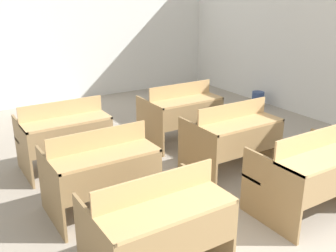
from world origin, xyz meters
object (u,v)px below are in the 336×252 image
Objects in this scene: bench_third_left at (64,135)px; bench_third_right at (181,113)px; bench_front_right at (310,172)px; bench_front_left at (157,225)px; wastepaper_bin at (258,99)px; bench_second_left at (101,170)px; bench_second_right at (232,137)px.

bench_third_right is at bearing -0.83° from bench_third_left.
bench_front_right and bench_third_left have the same top height.
bench_third_left is at bearing 89.36° from bench_front_left.
bench_second_left is at bearing -154.70° from wastepaper_bin.
bench_front_left reaches higher than wastepaper_bin.
bench_second_right and bench_third_right have the same top height.
bench_second_right is 3.69× the size of wastepaper_bin.
bench_third_left is at bearing 179.17° from bench_third_right.
bench_third_right is 2.56m from wastepaper_bin.
bench_third_right is (0.00, 2.38, 0.00)m from bench_front_right.
bench_front_right is at bearing -0.48° from bench_front_left.
bench_third_right is 3.69× the size of wastepaper_bin.
wastepaper_bin is at bearing 52.75° from bench_front_right.
bench_second_left is at bearing 89.40° from bench_front_left.
bench_third_left and bench_third_right have the same top height.
wastepaper_bin is (2.41, 0.80, -0.33)m from bench_third_right.
bench_front_left is 1.17m from bench_second_left.
bench_third_right is (1.82, 2.36, 0.00)m from bench_front_left.
bench_second_left is (0.01, 1.17, 0.00)m from bench_front_left.
bench_front_left is 2.98m from bench_third_right.
bench_front_right is (1.82, -0.02, 0.00)m from bench_front_left.
bench_second_left and bench_third_right have the same top height.
bench_second_left is 4.68m from wastepaper_bin.
bench_front_right is 1.18m from bench_second_right.
bench_third_right reaches higher than wastepaper_bin.
bench_front_right is 1.00× the size of bench_third_left.
bench_front_right is at bearing -89.09° from bench_second_right.
bench_second_left reaches higher than wastepaper_bin.
bench_front_left is at bearing -90.60° from bench_second_left.
bench_front_left and bench_second_right have the same top height.
bench_third_left is 1.00× the size of bench_third_right.
bench_second_left is 1.00× the size of bench_third_left.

